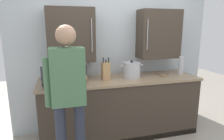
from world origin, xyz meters
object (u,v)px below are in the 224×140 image
(microwave_oven, at_px, (62,72))
(wooden_spoon, at_px, (164,75))
(thermos_flask, at_px, (181,65))
(person_figure, at_px, (68,93))
(stock_pot, at_px, (132,70))
(knife_block, at_px, (106,71))

(microwave_oven, bearing_deg, wooden_spoon, -0.93)
(thermos_flask, bearing_deg, person_figure, -156.87)
(stock_pot, bearing_deg, knife_block, -177.35)
(microwave_oven, relative_size, stock_pot, 2.04)
(thermos_flask, height_order, person_figure, person_figure)
(thermos_flask, distance_m, person_figure, 2.05)
(thermos_flask, height_order, stock_pot, thermos_flask)
(knife_block, height_order, person_figure, person_figure)
(thermos_flask, bearing_deg, wooden_spoon, 177.24)
(knife_block, bearing_deg, person_figure, -126.25)
(microwave_oven, xyz_separation_m, wooden_spoon, (1.62, -0.03, -0.13))
(thermos_flask, relative_size, wooden_spoon, 1.19)
(microwave_oven, height_order, person_figure, person_figure)
(microwave_oven, xyz_separation_m, thermos_flask, (1.92, -0.04, 0.01))
(knife_block, xyz_separation_m, wooden_spoon, (0.99, 0.01, -0.12))
(knife_block, distance_m, wooden_spoon, 0.99)
(thermos_flask, relative_size, stock_pot, 0.82)
(knife_block, distance_m, stock_pot, 0.42)
(knife_block, height_order, stock_pot, knife_block)
(microwave_oven, relative_size, wooden_spoon, 2.95)
(microwave_oven, height_order, knife_block, knife_block)
(wooden_spoon, distance_m, person_figure, 1.78)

